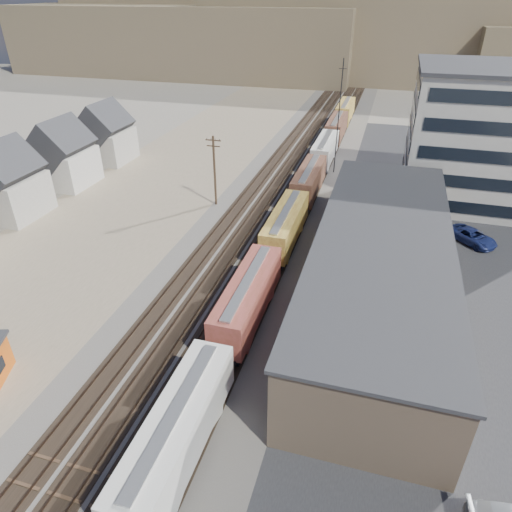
# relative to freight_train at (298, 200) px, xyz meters

# --- Properties ---
(ground) EXTENTS (300.00, 300.00, 0.00)m
(ground) POSITION_rel_freight_train_xyz_m (-3.80, -40.43, -2.79)
(ground) COLOR #6B6356
(ground) RESTS_ON ground
(ballast_bed) EXTENTS (18.00, 200.00, 0.06)m
(ballast_bed) POSITION_rel_freight_train_xyz_m (-3.80, 9.57, -2.76)
(ballast_bed) COLOR #4C4742
(ballast_bed) RESTS_ON ground
(dirt_yard) EXTENTS (24.00, 180.00, 0.03)m
(dirt_yard) POSITION_rel_freight_train_xyz_m (-23.80, -0.43, -2.78)
(dirt_yard) COLOR #766751
(dirt_yard) RESTS_ON ground
(asphalt_lot) EXTENTS (26.00, 120.00, 0.04)m
(asphalt_lot) POSITION_rel_freight_train_xyz_m (18.20, -5.43, -2.77)
(asphalt_lot) COLOR #232326
(asphalt_lot) RESTS_ON ground
(rail_tracks) EXTENTS (11.40, 200.00, 0.24)m
(rail_tracks) POSITION_rel_freight_train_xyz_m (-4.35, 9.57, -2.68)
(rail_tracks) COLOR black
(rail_tracks) RESTS_ON ground
(freight_train) EXTENTS (3.00, 119.74, 4.46)m
(freight_train) POSITION_rel_freight_train_xyz_m (0.00, 0.00, 0.00)
(freight_train) COLOR black
(freight_train) RESTS_ON ground
(warehouse) EXTENTS (12.40, 40.40, 7.25)m
(warehouse) POSITION_rel_freight_train_xyz_m (11.18, -15.43, 0.86)
(warehouse) COLOR #A18465
(warehouse) RESTS_ON ground
(office_tower) EXTENTS (22.60, 18.60, 18.45)m
(office_tower) POSITION_rel_freight_train_xyz_m (24.15, 14.52, 6.47)
(office_tower) COLOR #9E998E
(office_tower) RESTS_ON ground
(utility_pole_north) EXTENTS (2.20, 0.32, 10.00)m
(utility_pole_north) POSITION_rel_freight_train_xyz_m (-12.30, 1.57, 2.50)
(utility_pole_north) COLOR #382619
(utility_pole_north) RESTS_ON ground
(radio_mast) EXTENTS (1.20, 0.16, 18.00)m
(radio_mast) POSITION_rel_freight_train_xyz_m (2.20, 19.57, 6.33)
(radio_mast) COLOR black
(radio_mast) RESTS_ON ground
(hills_north) EXTENTS (265.00, 80.00, 32.00)m
(hills_north) POSITION_rel_freight_train_xyz_m (-3.63, 127.49, 11.31)
(hills_north) COLOR brown
(hills_north) RESTS_ON ground
(parked_car_blue) EXTENTS (6.32, 6.28, 1.70)m
(parked_car_blue) POSITION_rel_freight_train_xyz_m (21.80, -0.49, -1.95)
(parked_car_blue) COLOR navy
(parked_car_blue) RESTS_ON ground
(parked_car_far) EXTENTS (2.40, 4.83, 1.58)m
(parked_car_far) POSITION_rel_freight_train_xyz_m (23.57, 8.25, -2.00)
(parked_car_far) COLOR silver
(parked_car_far) RESTS_ON ground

